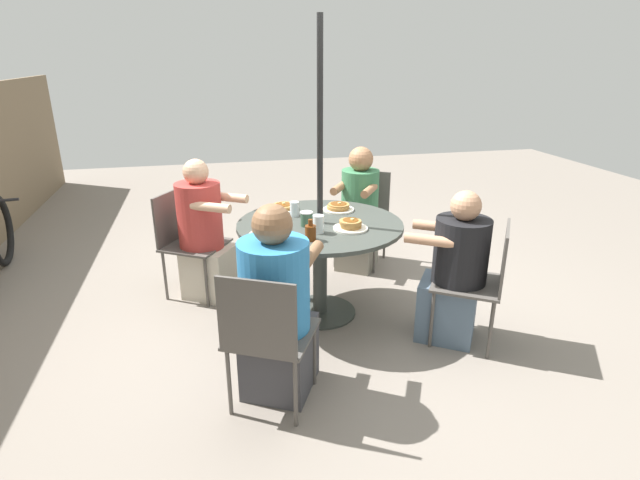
{
  "coord_description": "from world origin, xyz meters",
  "views": [
    {
      "loc": [
        -3.37,
        0.77,
        1.9
      ],
      "look_at": [
        0.0,
        0.0,
        0.6
      ],
      "focal_mm": 28.0,
      "sensor_mm": 36.0,
      "label": 1
    }
  ],
  "objects_px": {
    "patio_chair_east": "(364,211)",
    "pancake_plate_b": "(284,207)",
    "patio_table": "(320,239)",
    "diner_east": "(359,214)",
    "pancake_plate_c": "(350,225)",
    "pancake_plate_d": "(338,208)",
    "drinking_glass_b": "(318,224)",
    "diner_west": "(277,312)",
    "pancake_plate_a": "(266,232)",
    "patio_chair_south": "(186,237)",
    "patio_chair_north": "(481,277)",
    "diner_south": "(204,236)",
    "patio_chair_west": "(266,332)",
    "drinking_glass_a": "(294,209)",
    "syrup_bottle": "(311,232)",
    "coffee_cup": "(306,219)",
    "diner_north": "(454,274)"
  },
  "relations": [
    {
      "from": "patio_chair_east",
      "to": "pancake_plate_b",
      "type": "height_order",
      "value": "patio_chair_east"
    },
    {
      "from": "diner_south",
      "to": "drinking_glass_a",
      "type": "bearing_deg",
      "value": 97.27
    },
    {
      "from": "patio_chair_west",
      "to": "pancake_plate_b",
      "type": "relative_size",
      "value": 3.52
    },
    {
      "from": "patio_chair_south",
      "to": "pancake_plate_d",
      "type": "height_order",
      "value": "patio_chair_south"
    },
    {
      "from": "patio_chair_south",
      "to": "pancake_plate_c",
      "type": "relative_size",
      "value": 3.52
    },
    {
      "from": "patio_chair_west",
      "to": "pancake_plate_d",
      "type": "relative_size",
      "value": 3.52
    },
    {
      "from": "diner_north",
      "to": "drinking_glass_b",
      "type": "relative_size",
      "value": 8.61
    },
    {
      "from": "diner_east",
      "to": "pancake_plate_c",
      "type": "xyz_separation_m",
      "value": [
        -1.01,
        0.38,
        0.25
      ]
    },
    {
      "from": "patio_chair_north",
      "to": "diner_west",
      "type": "relative_size",
      "value": 0.74
    },
    {
      "from": "diner_west",
      "to": "pancake_plate_a",
      "type": "bearing_deg",
      "value": 114.34
    },
    {
      "from": "syrup_bottle",
      "to": "patio_chair_west",
      "type": "bearing_deg",
      "value": 150.49
    },
    {
      "from": "patio_table",
      "to": "diner_east",
      "type": "height_order",
      "value": "diner_east"
    },
    {
      "from": "diner_south",
      "to": "drinking_glass_b",
      "type": "height_order",
      "value": "diner_south"
    },
    {
      "from": "patio_chair_south",
      "to": "patio_chair_north",
      "type": "bearing_deg",
      "value": 88.91
    },
    {
      "from": "diner_north",
      "to": "drinking_glass_b",
      "type": "xyz_separation_m",
      "value": [
        0.33,
        0.88,
        0.32
      ]
    },
    {
      "from": "syrup_bottle",
      "to": "coffee_cup",
      "type": "distance_m",
      "value": 0.3
    },
    {
      "from": "patio_table",
      "to": "pancake_plate_c",
      "type": "xyz_separation_m",
      "value": [
        -0.19,
        -0.18,
        0.16
      ]
    },
    {
      "from": "patio_chair_west",
      "to": "drinking_glass_b",
      "type": "relative_size",
      "value": 6.88
    },
    {
      "from": "drinking_glass_b",
      "to": "patio_chair_north",
      "type": "bearing_deg",
      "value": -112.83
    },
    {
      "from": "patio_chair_east",
      "to": "pancake_plate_c",
      "type": "distance_m",
      "value": 1.28
    },
    {
      "from": "diner_west",
      "to": "pancake_plate_a",
      "type": "distance_m",
      "value": 0.73
    },
    {
      "from": "patio_chair_west",
      "to": "pancake_plate_c",
      "type": "distance_m",
      "value": 1.13
    },
    {
      "from": "patio_chair_north",
      "to": "diner_north",
      "type": "bearing_deg",
      "value": 90.0
    },
    {
      "from": "patio_chair_west",
      "to": "patio_table",
      "type": "bearing_deg",
      "value": 90.0
    },
    {
      "from": "pancake_plate_b",
      "to": "syrup_bottle",
      "type": "relative_size",
      "value": 1.69
    },
    {
      "from": "pancake_plate_a",
      "to": "drinking_glass_b",
      "type": "height_order",
      "value": "drinking_glass_b"
    },
    {
      "from": "patio_chair_north",
      "to": "pancake_plate_a",
      "type": "xyz_separation_m",
      "value": [
        0.45,
        1.38,
        0.27
      ]
    },
    {
      "from": "patio_chair_west",
      "to": "diner_south",
      "type": "bearing_deg",
      "value": 128.59
    },
    {
      "from": "patio_chair_east",
      "to": "diner_south",
      "type": "xyz_separation_m",
      "value": [
        -0.45,
        1.49,
        0.03
      ]
    },
    {
      "from": "patio_chair_north",
      "to": "pancake_plate_b",
      "type": "distance_m",
      "value": 1.58
    },
    {
      "from": "patio_chair_south",
      "to": "diner_south",
      "type": "relative_size",
      "value": 0.75
    },
    {
      "from": "diner_north",
      "to": "pancake_plate_d",
      "type": "bearing_deg",
      "value": 70.67
    },
    {
      "from": "syrup_bottle",
      "to": "diner_east",
      "type": "bearing_deg",
      "value": -30.86
    },
    {
      "from": "pancake_plate_b",
      "to": "patio_chair_north",
      "type": "bearing_deg",
      "value": -131.11
    },
    {
      "from": "diner_east",
      "to": "patio_chair_south",
      "type": "relative_size",
      "value": 1.32
    },
    {
      "from": "patio_table",
      "to": "syrup_bottle",
      "type": "xyz_separation_m",
      "value": [
        -0.34,
        0.14,
        0.18
      ]
    },
    {
      "from": "patio_chair_south",
      "to": "diner_west",
      "type": "height_order",
      "value": "diner_west"
    },
    {
      "from": "patio_table",
      "to": "diner_south",
      "type": "height_order",
      "value": "diner_south"
    },
    {
      "from": "pancake_plate_d",
      "to": "drinking_glass_b",
      "type": "relative_size",
      "value": 1.96
    },
    {
      "from": "diner_south",
      "to": "diner_north",
      "type": "bearing_deg",
      "value": 88.91
    },
    {
      "from": "patio_chair_north",
      "to": "coffee_cup",
      "type": "relative_size",
      "value": 8.2
    },
    {
      "from": "patio_table",
      "to": "pancake_plate_a",
      "type": "distance_m",
      "value": 0.48
    },
    {
      "from": "patio_chair_north",
      "to": "patio_chair_west",
      "type": "height_order",
      "value": "same"
    },
    {
      "from": "patio_chair_north",
      "to": "drinking_glass_b",
      "type": "distance_m",
      "value": 1.16
    },
    {
      "from": "patio_table",
      "to": "patio_chair_west",
      "type": "height_order",
      "value": "patio_chair_west"
    },
    {
      "from": "patio_chair_east",
      "to": "pancake_plate_b",
      "type": "bearing_deg",
      "value": 68.08
    },
    {
      "from": "drinking_glass_b",
      "to": "diner_south",
      "type": "bearing_deg",
      "value": 47.13
    },
    {
      "from": "patio_table",
      "to": "diner_north",
      "type": "bearing_deg",
      "value": -123.64
    },
    {
      "from": "patio_chair_west",
      "to": "drinking_glass_a",
      "type": "bearing_deg",
      "value": 100.21
    },
    {
      "from": "diner_north",
      "to": "pancake_plate_a",
      "type": "distance_m",
      "value": 1.32
    }
  ]
}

